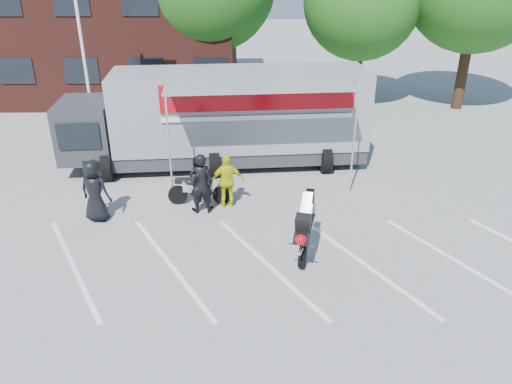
{
  "coord_description": "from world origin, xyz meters",
  "views": [
    {
      "loc": [
        -0.22,
        -9.34,
        7.02
      ],
      "look_at": [
        -0.06,
        2.44,
        1.3
      ],
      "focal_mm": 35.0,
      "sensor_mm": 36.0,
      "label": 1
    }
  ],
  "objects_px": {
    "transporter_truck": "(228,164)",
    "spectator_leather_b": "(201,184)",
    "spectator_hivis": "(227,181)",
    "flagpole": "(84,10)",
    "spectator_leather_a": "(95,191)",
    "stunt_bike_rider": "(306,253)",
    "spectator_leather_c": "(198,184)",
    "tree_mid": "(362,1)",
    "parked_motorcycle": "(200,203)"
  },
  "relations": [
    {
      "from": "stunt_bike_rider",
      "to": "spectator_leather_b",
      "type": "bearing_deg",
      "value": 155.26
    },
    {
      "from": "flagpole",
      "to": "spectator_leather_c",
      "type": "distance_m",
      "value": 8.65
    },
    {
      "from": "transporter_truck",
      "to": "spectator_leather_b",
      "type": "height_order",
      "value": "spectator_leather_b"
    },
    {
      "from": "spectator_leather_b",
      "to": "spectator_hivis",
      "type": "xyz_separation_m",
      "value": [
        0.74,
        0.36,
        -0.08
      ]
    },
    {
      "from": "parked_motorcycle",
      "to": "stunt_bike_rider",
      "type": "distance_m",
      "value": 4.12
    },
    {
      "from": "transporter_truck",
      "to": "spectator_hivis",
      "type": "distance_m",
      "value": 3.45
    },
    {
      "from": "transporter_truck",
      "to": "spectator_leather_a",
      "type": "relative_size",
      "value": 5.79
    },
    {
      "from": "spectator_leather_c",
      "to": "spectator_hivis",
      "type": "xyz_separation_m",
      "value": [
        0.85,
        0.2,
        -0.01
      ]
    },
    {
      "from": "tree_mid",
      "to": "parked_motorcycle",
      "type": "distance_m",
      "value": 13.54
    },
    {
      "from": "parked_motorcycle",
      "to": "spectator_hivis",
      "type": "relative_size",
      "value": 1.17
    },
    {
      "from": "stunt_bike_rider",
      "to": "spectator_leather_a",
      "type": "distance_m",
      "value": 6.18
    },
    {
      "from": "spectator_hivis",
      "to": "flagpole",
      "type": "bearing_deg",
      "value": -55.45
    },
    {
      "from": "spectator_leather_a",
      "to": "spectator_leather_c",
      "type": "bearing_deg",
      "value": -150.09
    },
    {
      "from": "transporter_truck",
      "to": "spectator_hivis",
      "type": "height_order",
      "value": "transporter_truck"
    },
    {
      "from": "spectator_leather_b",
      "to": "tree_mid",
      "type": "bearing_deg",
      "value": -124.74
    },
    {
      "from": "transporter_truck",
      "to": "spectator_leather_b",
      "type": "relative_size",
      "value": 5.72
    },
    {
      "from": "flagpole",
      "to": "spectator_leather_a",
      "type": "height_order",
      "value": "flagpole"
    },
    {
      "from": "spectator_leather_a",
      "to": "parked_motorcycle",
      "type": "bearing_deg",
      "value": -142.14
    },
    {
      "from": "transporter_truck",
      "to": "spectator_leather_a",
      "type": "height_order",
      "value": "spectator_leather_a"
    },
    {
      "from": "spectator_leather_a",
      "to": "spectator_leather_c",
      "type": "relative_size",
      "value": 1.07
    },
    {
      "from": "transporter_truck",
      "to": "parked_motorcycle",
      "type": "bearing_deg",
      "value": -107.46
    },
    {
      "from": "flagpole",
      "to": "stunt_bike_rider",
      "type": "xyz_separation_m",
      "value": [
        7.45,
        -8.51,
        -5.05
      ]
    },
    {
      "from": "spectator_leather_c",
      "to": "parked_motorcycle",
      "type": "bearing_deg",
      "value": -93.99
    },
    {
      "from": "spectator_hivis",
      "to": "tree_mid",
      "type": "bearing_deg",
      "value": -126.3
    },
    {
      "from": "flagpole",
      "to": "transporter_truck",
      "type": "xyz_separation_m",
      "value": [
        5.21,
        -2.52,
        -5.05
      ]
    },
    {
      "from": "transporter_truck",
      "to": "spectator_leather_b",
      "type": "bearing_deg",
      "value": -103.75
    },
    {
      "from": "spectator_leather_a",
      "to": "spectator_hivis",
      "type": "height_order",
      "value": "spectator_leather_a"
    },
    {
      "from": "spectator_leather_a",
      "to": "spectator_leather_c",
      "type": "distance_m",
      "value": 2.92
    },
    {
      "from": "tree_mid",
      "to": "spectator_hivis",
      "type": "relative_size",
      "value": 4.56
    },
    {
      "from": "spectator_leather_b",
      "to": "spectator_hivis",
      "type": "height_order",
      "value": "spectator_leather_b"
    },
    {
      "from": "flagpole",
      "to": "tree_mid",
      "type": "distance_m",
      "value": 12.31
    },
    {
      "from": "tree_mid",
      "to": "stunt_bike_rider",
      "type": "relative_size",
      "value": 3.92
    },
    {
      "from": "spectator_leather_b",
      "to": "spectator_hivis",
      "type": "bearing_deg",
      "value": -158.35
    },
    {
      "from": "spectator_leather_a",
      "to": "spectator_leather_b",
      "type": "distance_m",
      "value": 2.99
    },
    {
      "from": "transporter_truck",
      "to": "parked_motorcycle",
      "type": "xyz_separation_m",
      "value": [
        -0.72,
        -3.12,
        0.0
      ]
    },
    {
      "from": "spectator_leather_b",
      "to": "spectator_leather_c",
      "type": "height_order",
      "value": "spectator_leather_b"
    },
    {
      "from": "spectator_leather_c",
      "to": "spectator_leather_b",
      "type": "bearing_deg",
      "value": 118.37
    },
    {
      "from": "spectator_leather_b",
      "to": "spectator_leather_a",
      "type": "bearing_deg",
      "value": 3.54
    },
    {
      "from": "flagpole",
      "to": "spectator_leather_b",
      "type": "bearing_deg",
      "value": -53.48
    },
    {
      "from": "tree_mid",
      "to": "spectator_leather_a",
      "type": "bearing_deg",
      "value": -129.55
    },
    {
      "from": "flagpole",
      "to": "spectator_leather_c",
      "type": "relative_size",
      "value": 4.67
    },
    {
      "from": "tree_mid",
      "to": "spectator_leather_a",
      "type": "height_order",
      "value": "tree_mid"
    },
    {
      "from": "transporter_truck",
      "to": "stunt_bike_rider",
      "type": "relative_size",
      "value": 5.41
    },
    {
      "from": "transporter_truck",
      "to": "spectator_hivis",
      "type": "relative_size",
      "value": 6.3
    },
    {
      "from": "flagpole",
      "to": "spectator_leather_c",
      "type": "xyz_separation_m",
      "value": [
        4.5,
        -6.07,
        -4.2
      ]
    },
    {
      "from": "spectator_leather_a",
      "to": "spectator_leather_b",
      "type": "xyz_separation_m",
      "value": [
        2.97,
        0.4,
        0.01
      ]
    },
    {
      "from": "stunt_bike_rider",
      "to": "spectator_leather_c",
      "type": "height_order",
      "value": "spectator_leather_c"
    },
    {
      "from": "flagpole",
      "to": "spectator_hivis",
      "type": "relative_size",
      "value": 4.75
    },
    {
      "from": "flagpole",
      "to": "spectator_leather_a",
      "type": "xyz_separation_m",
      "value": [
        1.64,
        -6.63,
        -4.14
      ]
    },
    {
      "from": "flagpole",
      "to": "parked_motorcycle",
      "type": "relative_size",
      "value": 4.04
    }
  ]
}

